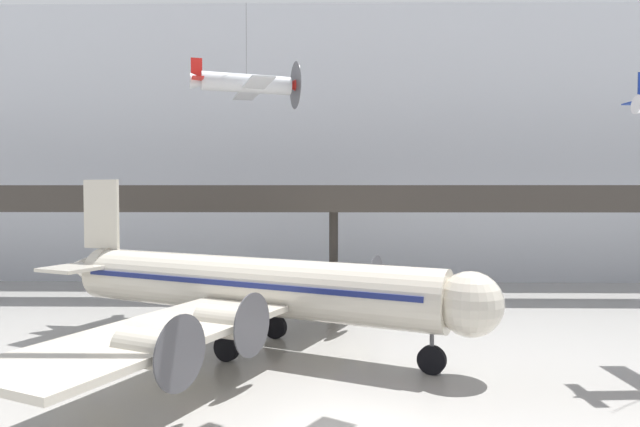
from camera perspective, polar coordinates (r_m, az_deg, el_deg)
name	(u,v)px	position (r m, az deg, el deg)	size (l,w,h in m)	color
hangar_back_wall	(333,145)	(53.03, 1.31, 6.86)	(140.00, 3.00, 25.02)	silver
mezzanine_walkway	(334,206)	(43.54, 1.38, 0.70)	(110.00, 3.20, 8.70)	#38332D
airliner_silver_main	(247,286)	(30.37, -7.32, -7.25)	(24.72, 29.10, 8.96)	beige
suspended_plane_silver_racer	(246,84)	(41.27, -7.37, 12.74)	(8.01, 9.50, 7.24)	silver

